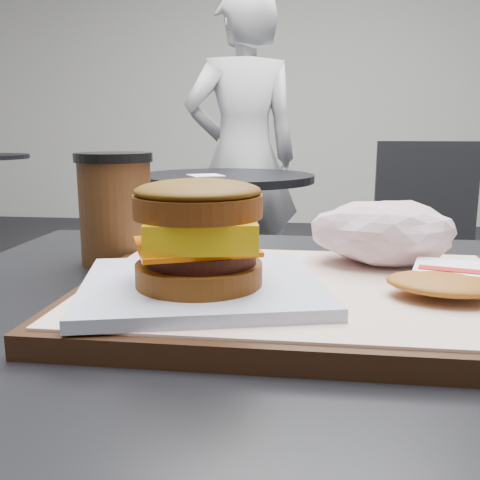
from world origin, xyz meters
name	(u,v)px	position (x,y,z in m)	size (l,w,h in m)	color
serving_tray	(301,295)	(-0.02, -0.02, 0.78)	(0.38, 0.28, 0.02)	black
breakfast_sandwich	(200,247)	(-0.10, -0.06, 0.83)	(0.23, 0.21, 0.09)	silver
hash_brown	(459,281)	(0.10, -0.03, 0.80)	(0.13, 0.11, 0.02)	white
crumpled_wrapper	(383,232)	(0.05, 0.07, 0.82)	(0.14, 0.11, 0.06)	silver
coffee_cup	(116,208)	(-0.24, 0.11, 0.83)	(0.09, 0.09, 0.13)	#41230F
neighbor_table	(226,224)	(-0.35, 1.65, 0.55)	(0.70, 0.70, 0.75)	black
napkin	(206,175)	(-0.42, 1.55, 0.75)	(0.12, 0.12, 0.00)	white
neighbor_chair	(392,232)	(0.32, 1.76, 0.51)	(0.60, 0.42, 0.88)	#B5B6BB
patron	(243,158)	(-0.35, 2.17, 0.79)	(0.57, 0.38, 1.57)	silver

